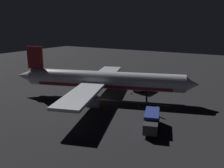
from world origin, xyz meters
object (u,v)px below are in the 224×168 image
(traffic_cone_near_left, at_px, (131,93))
(traffic_cone_under_wing, at_px, (139,106))
(traffic_cone_near_right, at_px, (146,103))
(traffic_cone_far, at_px, (106,110))
(baggage_truck, at_px, (152,121))
(ground_crew_worker, at_px, (157,111))
(catering_truck, at_px, (143,85))
(airliner, at_px, (101,81))

(traffic_cone_near_left, height_order, traffic_cone_under_wing, same)
(traffic_cone_near_left, xyz_separation_m, traffic_cone_under_wing, (7.13, 4.99, 0.00))
(traffic_cone_near_right, xyz_separation_m, traffic_cone_far, (7.40, -4.90, 0.00))
(traffic_cone_near_right, height_order, traffic_cone_under_wing, same)
(baggage_truck, bearing_deg, traffic_cone_near_left, -144.50)
(traffic_cone_near_left, height_order, traffic_cone_near_right, same)
(ground_crew_worker, bearing_deg, traffic_cone_under_wing, -116.40)
(ground_crew_worker, distance_m, traffic_cone_near_left, 13.20)
(catering_truck, relative_size, traffic_cone_under_wing, 11.78)
(baggage_truck, bearing_deg, airliner, -119.53)
(traffic_cone_far, bearing_deg, ground_crew_worker, 106.57)
(airliner, distance_m, traffic_cone_near_right, 10.43)
(traffic_cone_near_left, distance_m, traffic_cone_near_right, 7.07)
(catering_truck, bearing_deg, traffic_cone_under_wing, 19.39)
(traffic_cone_near_right, bearing_deg, ground_crew_worker, 39.18)
(traffic_cone_near_left, relative_size, traffic_cone_far, 1.00)
(airliner, distance_m, baggage_truck, 16.74)
(airliner, bearing_deg, traffic_cone_near_left, 146.13)
(catering_truck, relative_size, ground_crew_worker, 3.72)
(airliner, height_order, traffic_cone_far, airliner)
(traffic_cone_under_wing, distance_m, traffic_cone_far, 6.53)
(baggage_truck, xyz_separation_m, ground_crew_worker, (-5.04, -0.87, -0.38))
(traffic_cone_under_wing, relative_size, traffic_cone_far, 1.00)
(traffic_cone_near_right, distance_m, traffic_cone_under_wing, 2.66)
(airliner, xyz_separation_m, ground_crew_worker, (3.10, 13.51, -3.06))
(catering_truck, relative_size, traffic_cone_far, 11.78)
(traffic_cone_far, bearing_deg, airliner, -140.55)
(ground_crew_worker, xyz_separation_m, traffic_cone_near_right, (-4.78, -3.90, -0.64))
(baggage_truck, distance_m, traffic_cone_near_left, 17.64)
(catering_truck, xyz_separation_m, traffic_cone_under_wing, (11.09, 3.91, -1.10))
(baggage_truck, height_order, traffic_cone_under_wing, baggage_truck)
(catering_truck, bearing_deg, airliner, -27.29)
(traffic_cone_under_wing, bearing_deg, baggage_truck, 35.98)
(catering_truck, height_order, traffic_cone_under_wing, catering_truck)
(traffic_cone_far, bearing_deg, traffic_cone_near_right, 146.50)
(baggage_truck, height_order, traffic_cone_near_right, baggage_truck)
(ground_crew_worker, xyz_separation_m, traffic_cone_near_left, (-9.29, -9.35, -0.64))
(traffic_cone_near_right, bearing_deg, airliner, -80.06)
(catering_truck, xyz_separation_m, ground_crew_worker, (13.26, 8.26, -0.46))
(baggage_truck, relative_size, traffic_cone_near_right, 12.37)
(traffic_cone_near_left, bearing_deg, traffic_cone_under_wing, 35.00)
(airliner, height_order, traffic_cone_near_right, airliner)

